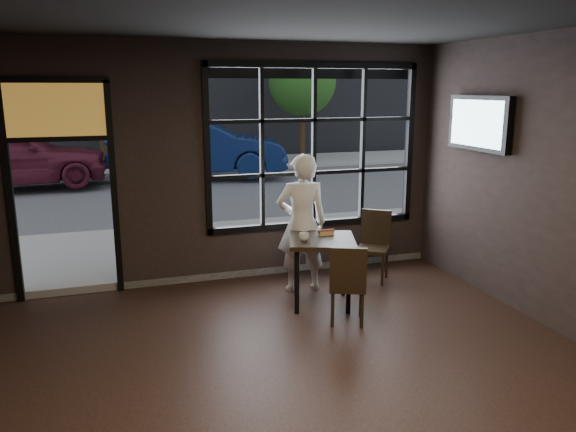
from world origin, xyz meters
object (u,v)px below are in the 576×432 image
object	(u,v)px
man	(302,223)
navy_car	(199,148)
chair_near	(348,283)
cafe_table	(321,271)

from	to	relation	value
man	navy_car	world-z (taller)	man
chair_near	man	distance (m)	1.23
navy_car	chair_near	bearing A→B (deg)	-168.69
man	navy_car	bearing A→B (deg)	-83.88
cafe_table	chair_near	bearing A→B (deg)	-63.80
cafe_table	chair_near	xyz separation A→B (m)	(0.08, -0.59, 0.04)
chair_near	man	size ratio (longest dim) A/B	0.51
chair_near	navy_car	size ratio (longest dim) A/B	0.19
cafe_table	man	world-z (taller)	man
man	chair_near	bearing A→B (deg)	104.81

